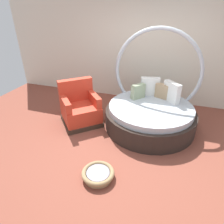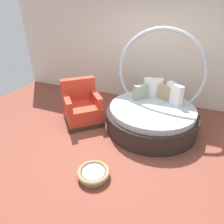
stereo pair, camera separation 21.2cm
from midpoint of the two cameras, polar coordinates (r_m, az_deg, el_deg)
The scene contains 5 objects.
ground_plane at distance 3.82m, azimuth 3.76°, elevation -9.69°, with size 8.00×8.00×0.02m, color brown.
back_wall at distance 5.31m, azimuth 12.74°, elevation 19.21°, with size 8.00×0.12×3.09m, color silver.
round_daybed at distance 4.27m, azimuth 13.17°, elevation 0.22°, with size 1.91×1.91×2.02m.
red_armchair at distance 4.44m, azimuth -7.42°, elevation 1.22°, with size 1.13×1.13×0.94m.
pet_basket at distance 3.17m, azimuth -3.44°, elevation -17.52°, with size 0.51×0.51×0.13m.
Camera 2 is at (0.98, -2.83, 2.36)m, focal length 31.24 mm.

